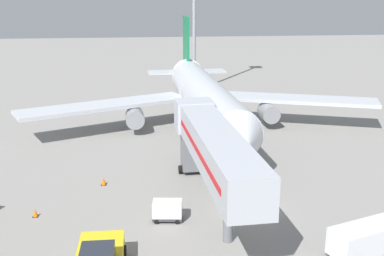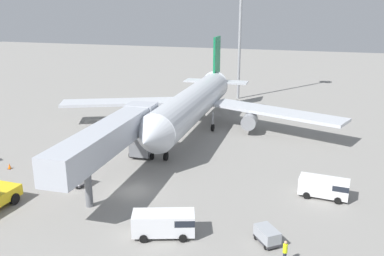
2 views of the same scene
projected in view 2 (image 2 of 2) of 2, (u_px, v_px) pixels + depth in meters
The scene contains 10 objects.
ground_plane at pixel (135, 191), 42.72m from camera, with size 300.00×300.00×0.00m, color gray.
airplane_at_gate at pixel (194, 103), 62.31m from camera, with size 44.94×40.31×13.18m.
jet_bridge at pixel (114, 136), 43.62m from camera, with size 4.28×21.25×6.93m.
service_van_near_right at pixel (165, 223), 34.09m from camera, with size 5.52×3.60×2.09m.
service_van_near_left at pixel (325, 187), 40.98m from camera, with size 4.93×2.54×2.02m.
baggage_cart_mid_center at pixel (75, 178), 43.78m from camera, with size 2.36×1.65×1.54m.
baggage_cart_far_right at pixel (267, 235), 33.12m from camera, with size 2.40×2.54×1.32m.
ground_crew_worker_foreground at pixel (285, 251), 30.50m from camera, with size 0.38×0.38×1.84m.
safety_cone_alpha at pixel (9, 166), 48.47m from camera, with size 0.45×0.45×0.68m.
safety_cone_bravo at pixel (73, 154), 52.40m from camera, with size 0.49×0.49×0.75m.
Camera 2 is at (17.58, -35.43, 18.40)m, focal length 38.55 mm.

